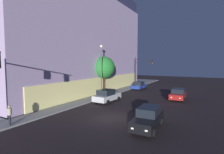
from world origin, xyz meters
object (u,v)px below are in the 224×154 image
at_px(traffic_light_far_corner, 141,67).
at_px(modern_building, 55,40).
at_px(sidewalk_tree, 104,68).
at_px(car_silver, 107,96).
at_px(pedestrian_waiting, 9,113).
at_px(street_lamp_sidewalk, 101,64).
at_px(car_red, 178,94).
at_px(car_black, 148,118).
at_px(car_blue, 139,85).

bearing_deg(traffic_light_far_corner, modern_building, 131.84).
xyz_separation_m(sidewalk_tree, car_silver, (-4.97, -3.62, -3.76)).
bearing_deg(car_silver, pedestrian_waiting, 170.24).
bearing_deg(traffic_light_far_corner, sidewalk_tree, 170.71).
relative_size(street_lamp_sidewalk, sidewalk_tree, 1.26).
bearing_deg(pedestrian_waiting, street_lamp_sidewalk, 2.07).
bearing_deg(car_silver, car_red, -52.32).
bearing_deg(traffic_light_far_corner, car_black, -158.49).
bearing_deg(car_red, street_lamp_sidewalk, 108.46).
height_order(street_lamp_sidewalk, car_red, street_lamp_sidewalk).
relative_size(traffic_light_far_corner, car_silver, 1.44).
bearing_deg(car_black, pedestrian_waiting, 118.05).
relative_size(sidewalk_tree, car_blue, 1.48).
bearing_deg(street_lamp_sidewalk, car_blue, -12.25).
bearing_deg(car_silver, car_black, -130.25).
bearing_deg(pedestrian_waiting, car_black, -61.95).
distance_m(car_black, car_blue, 21.86).
xyz_separation_m(street_lamp_sidewalk, car_silver, (-2.76, -2.66, -4.34)).
xyz_separation_m(traffic_light_far_corner, sidewalk_tree, (-12.65, 2.07, 0.13)).
relative_size(car_black, car_red, 1.08).
relative_size(sidewalk_tree, car_silver, 1.39).
distance_m(traffic_light_far_corner, street_lamp_sidewalk, 14.91).
xyz_separation_m(modern_building, pedestrian_waiting, (-17.46, -13.34, -8.78)).
xyz_separation_m(traffic_light_far_corner, car_red, (-11.18, -9.88, -3.67)).
distance_m(street_lamp_sidewalk, pedestrian_waiting, 15.60).
bearing_deg(modern_building, car_blue, -61.66).
bearing_deg(car_silver, modern_building, 71.50).
distance_m(pedestrian_waiting, car_blue, 25.66).
bearing_deg(sidewalk_tree, car_silver, -143.97).
distance_m(pedestrian_waiting, car_black, 11.57).
xyz_separation_m(car_silver, car_blue, (13.30, 0.37, -0.06)).
distance_m(sidewalk_tree, car_red, 12.62).
bearing_deg(pedestrian_waiting, sidewalk_tree, 4.97).
relative_size(pedestrian_waiting, car_red, 0.40).
relative_size(modern_building, pedestrian_waiting, 19.56).
distance_m(pedestrian_waiting, car_red, 21.44).
distance_m(car_red, car_blue, 11.09).
height_order(modern_building, pedestrian_waiting, modern_building).
height_order(car_black, car_blue, car_black).
distance_m(traffic_light_far_corner, pedestrian_waiting, 30.10).
relative_size(modern_building, car_silver, 7.28).
bearing_deg(car_black, street_lamp_sidewalk, 48.20).
relative_size(pedestrian_waiting, car_black, 0.37).
xyz_separation_m(sidewalk_tree, car_blue, (8.33, -3.25, -3.82)).
xyz_separation_m(street_lamp_sidewalk, sidewalk_tree, (2.21, 0.96, -0.58)).
relative_size(sidewalk_tree, car_black, 1.37).
relative_size(street_lamp_sidewalk, car_black, 1.73).
distance_m(modern_building, pedestrian_waiting, 23.66).
height_order(modern_building, car_blue, modern_building).
xyz_separation_m(sidewalk_tree, pedestrian_waiting, (-17.26, -1.50, -3.46)).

